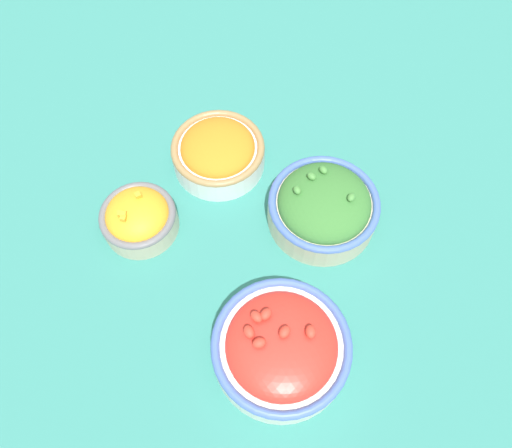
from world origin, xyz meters
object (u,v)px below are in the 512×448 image
object	(u,v)px
bowl_cherry_tomatoes	(281,347)
bowl_squash	(139,218)
bowl_carrots	(218,152)
bowl_broccoli	(323,206)

from	to	relation	value
bowl_cherry_tomatoes	bowl_squash	bearing A→B (deg)	-166.61
bowl_carrots	bowl_squash	world-z (taller)	bowl_squash
bowl_carrots	bowl_squash	size ratio (longest dim) A/B	1.30
bowl_squash	bowl_cherry_tomatoes	distance (m)	0.29
bowl_carrots	bowl_cherry_tomatoes	bearing A→B (deg)	-16.94
bowl_carrots	bowl_broccoli	world-z (taller)	bowl_broccoli
bowl_squash	bowl_broccoli	world-z (taller)	bowl_broccoli
bowl_carrots	bowl_broccoli	bearing A→B (deg)	23.91
bowl_cherry_tomatoes	bowl_broccoli	bearing A→B (deg)	128.52
bowl_carrots	bowl_squash	xyz separation A→B (m)	(0.04, -0.16, -0.00)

